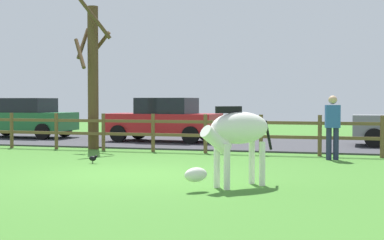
% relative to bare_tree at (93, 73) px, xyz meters
% --- Properties ---
extents(ground_plane, '(60.00, 60.00, 0.00)m').
position_rel_bare_tree_xyz_m(ground_plane, '(3.47, -5.34, -2.36)').
color(ground_plane, '#3D7528').
extents(parking_asphalt, '(28.00, 7.40, 0.05)m').
position_rel_bare_tree_xyz_m(parking_asphalt, '(3.47, 3.96, -2.34)').
color(parking_asphalt, '#38383D').
rests_on(parking_asphalt, ground_plane).
extents(paddock_fence, '(21.03, 0.11, 1.12)m').
position_rel_bare_tree_xyz_m(paddock_fence, '(2.93, -0.34, -1.73)').
color(paddock_fence, brown).
rests_on(paddock_fence, ground_plane).
extents(bare_tree, '(1.36, 1.19, 4.60)m').
position_rel_bare_tree_xyz_m(bare_tree, '(0.00, 0.00, 0.00)').
color(bare_tree, '#513A23').
rests_on(bare_tree, ground_plane).
extents(zebra, '(1.38, 1.61, 1.41)m').
position_rel_bare_tree_xyz_m(zebra, '(5.93, -6.37, -1.44)').
color(zebra, white).
rests_on(zebra, ground_plane).
extents(crow_on_grass, '(0.22, 0.10, 0.20)m').
position_rel_bare_tree_xyz_m(crow_on_grass, '(1.86, -3.73, -2.24)').
color(crow_on_grass, black).
rests_on(crow_on_grass, ground_plane).
extents(parked_car_red, '(4.07, 2.03, 1.56)m').
position_rel_bare_tree_xyz_m(parked_car_red, '(1.27, 3.07, -1.52)').
color(parked_car_red, red).
rests_on(parked_car_red, parking_asphalt).
extents(parked_car_green, '(4.02, 1.93, 1.56)m').
position_rel_bare_tree_xyz_m(parked_car_green, '(-4.77, 3.54, -1.52)').
color(parked_car_green, '#236B38').
rests_on(parked_car_green, parking_asphalt).
extents(visitor_near_fence, '(0.40, 0.30, 1.64)m').
position_rel_bare_tree_xyz_m(visitor_near_fence, '(7.33, -1.23, -1.46)').
color(visitor_near_fence, '#232847').
rests_on(visitor_near_fence, ground_plane).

